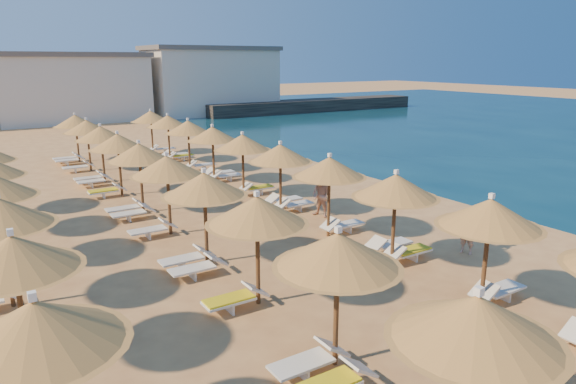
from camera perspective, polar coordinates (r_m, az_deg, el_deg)
ground at (r=17.42m, az=2.96°, el=-7.61°), size 220.00×220.00×0.00m
jetty at (r=67.84m, az=2.81°, el=9.60°), size 30.05×4.36×1.50m
hotel_blocks at (r=61.15m, az=-21.88°, el=10.83°), size 48.09×9.63×8.10m
parasol_row_east at (r=20.44m, az=1.70°, el=3.48°), size 2.80×40.88×3.22m
parasol_row_west at (r=18.17m, az=-11.47°, el=1.78°), size 2.80×40.88×3.22m
parasol_row_inland at (r=15.37m, az=-29.34°, el=-2.15°), size 2.80×23.57×3.22m
loungers at (r=18.74m, az=-7.68°, el=-4.98°), size 13.94×38.70×0.66m
beachgoer_b at (r=21.88m, az=3.72°, el=-0.42°), size 0.96×1.08×1.85m
beachgoer_a at (r=18.79m, az=19.39°, el=-4.09°), size 0.58×0.70×1.65m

